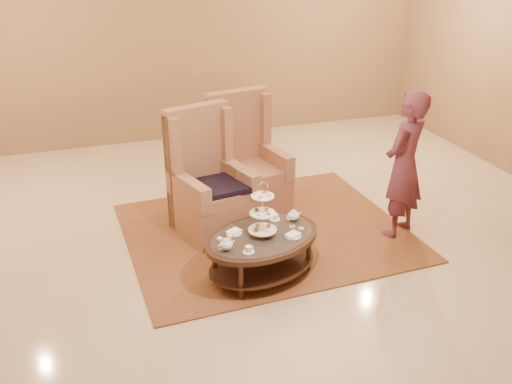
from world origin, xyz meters
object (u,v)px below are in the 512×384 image
object	(u,v)px
armchair_left	(209,190)
person	(404,166)
tea_table	(262,243)
armchair_right	(246,170)

from	to	relation	value
armchair_left	person	world-z (taller)	person
tea_table	person	bearing A→B (deg)	-7.69
armchair_left	armchair_right	world-z (taller)	armchair_right
tea_table	armchair_right	xyz separation A→B (m)	(0.32, 1.53, 0.11)
armchair_left	armchair_right	xyz separation A→B (m)	(0.57, 0.41, 0.00)
tea_table	armchair_left	world-z (taller)	armchair_left
tea_table	armchair_left	distance (m)	1.14
tea_table	armchair_left	bearing A→B (deg)	83.69
person	armchair_left	bearing A→B (deg)	-52.49
armchair_left	person	bearing A→B (deg)	-38.71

